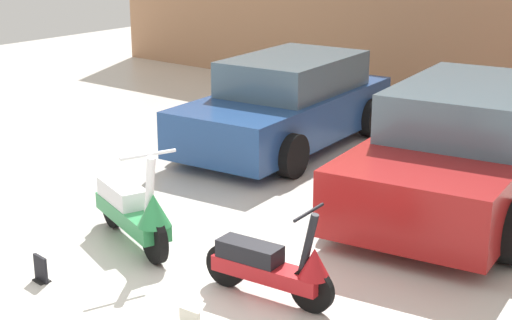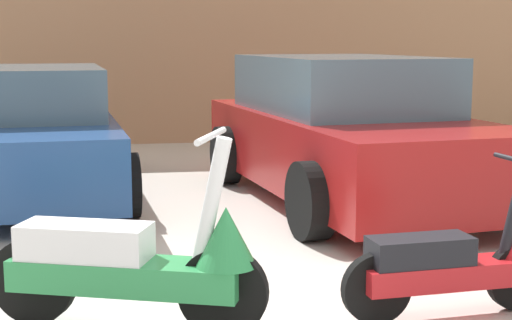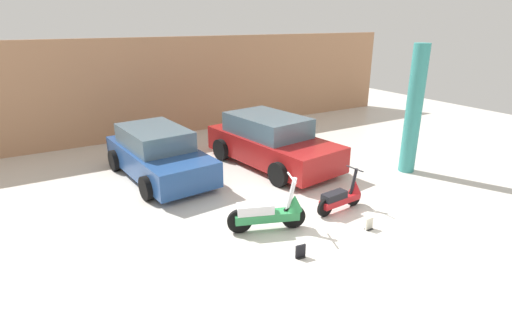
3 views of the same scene
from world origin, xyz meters
name	(u,v)px [view 2 (image 2 of 3)]	position (x,y,z in m)	size (l,w,h in m)	color
wall_back	(199,30)	(0.00, 8.65, 1.76)	(19.60, 0.12, 3.53)	tan
scooter_front_left	(138,261)	(-1.10, 0.58, 0.40)	(1.56, 0.82, 1.14)	black
scooter_front_right	(459,261)	(0.78, 0.52, 0.33)	(1.34, 0.48, 0.94)	black
car_rear_left	(32,135)	(-2.12, 4.66, 0.64)	(2.19, 4.08, 1.34)	navy
car_rear_center	(347,132)	(1.05, 3.90, 0.70)	(2.51, 4.49, 1.46)	maroon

